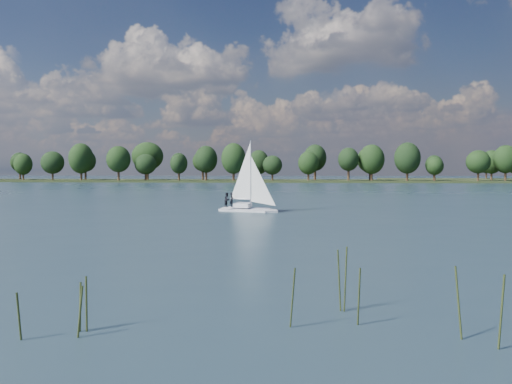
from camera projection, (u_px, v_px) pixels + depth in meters
ground at (245, 192)px, 126.59m from camera, size 700.00×700.00×0.00m
far_shore at (274, 182)px, 238.04m from camera, size 660.00×40.00×1.50m
sailboat at (245, 191)px, 66.25m from camera, size 6.83×4.14×8.71m
treeline at (268, 162)px, 233.57m from camera, size 562.56×74.36×18.67m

